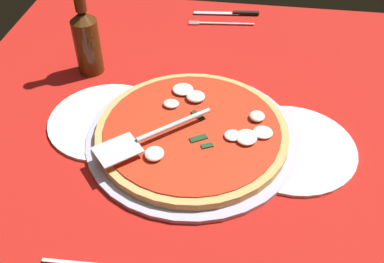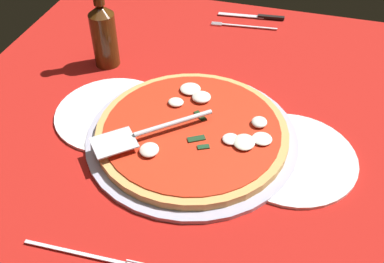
{
  "view_description": "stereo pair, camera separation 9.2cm",
  "coord_description": "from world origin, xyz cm",
  "px_view_note": "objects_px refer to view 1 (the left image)",
  "views": [
    {
      "loc": [
        -10.49,
        73.86,
        64.6
      ],
      "look_at": [
        -0.61,
        6.0,
        2.38
      ],
      "focal_mm": 42.18,
      "sensor_mm": 36.0,
      "label": 1
    },
    {
      "loc": [
        -19.53,
        71.91,
        64.6
      ],
      "look_at": [
        -0.61,
        6.0,
        2.38
      ],
      "focal_mm": 42.18,
      "sensor_mm": 36.0,
      "label": 2
    }
  ],
  "objects_px": {
    "pizza_server": "(148,136)",
    "beer_bottle": "(86,39)",
    "dinner_plate_right": "(108,121)",
    "place_setting_near": "(227,19)",
    "dinner_plate_left": "(292,148)",
    "pizza": "(193,131)"
  },
  "relations": [
    {
      "from": "place_setting_near",
      "to": "dinner_plate_right",
      "type": "bearing_deg",
      "value": 60.46
    },
    {
      "from": "dinner_plate_right",
      "to": "pizza_server",
      "type": "bearing_deg",
      "value": 142.82
    },
    {
      "from": "dinner_plate_right",
      "to": "pizza",
      "type": "xyz_separation_m",
      "value": [
        -0.19,
        0.03,
        0.02
      ]
    },
    {
      "from": "pizza",
      "to": "place_setting_near",
      "type": "xyz_separation_m",
      "value": [
        -0.03,
        -0.52,
        -0.02
      ]
    },
    {
      "from": "dinner_plate_right",
      "to": "place_setting_near",
      "type": "xyz_separation_m",
      "value": [
        -0.22,
        -0.49,
        -0.0
      ]
    },
    {
      "from": "dinner_plate_left",
      "to": "pizza_server",
      "type": "bearing_deg",
      "value": 11.01
    },
    {
      "from": "pizza_server",
      "to": "place_setting_near",
      "type": "xyz_separation_m",
      "value": [
        -0.11,
        -0.58,
        -0.05
      ]
    },
    {
      "from": "dinner_plate_right",
      "to": "place_setting_near",
      "type": "distance_m",
      "value": 0.54
    },
    {
      "from": "pizza",
      "to": "pizza_server",
      "type": "distance_m",
      "value": 0.1
    },
    {
      "from": "dinner_plate_left",
      "to": "place_setting_near",
      "type": "bearing_deg",
      "value": -71.17
    },
    {
      "from": "pizza_server",
      "to": "beer_bottle",
      "type": "distance_m",
      "value": 0.34
    },
    {
      "from": "place_setting_near",
      "to": "pizza_server",
      "type": "bearing_deg",
      "value": 73.76
    },
    {
      "from": "pizza_server",
      "to": "beer_bottle",
      "type": "xyz_separation_m",
      "value": [
        0.2,
        -0.27,
        0.04
      ]
    },
    {
      "from": "place_setting_near",
      "to": "beer_bottle",
      "type": "relative_size",
      "value": 0.8
    },
    {
      "from": "pizza",
      "to": "beer_bottle",
      "type": "relative_size",
      "value": 1.59
    },
    {
      "from": "place_setting_near",
      "to": "beer_bottle",
      "type": "distance_m",
      "value": 0.45
    },
    {
      "from": "pizza_server",
      "to": "beer_bottle",
      "type": "relative_size",
      "value": 0.86
    },
    {
      "from": "pizza_server",
      "to": "dinner_plate_left",
      "type": "bearing_deg",
      "value": 149.86
    },
    {
      "from": "dinner_plate_left",
      "to": "beer_bottle",
      "type": "relative_size",
      "value": 1.04
    },
    {
      "from": "beer_bottle",
      "to": "pizza",
      "type": "bearing_deg",
      "value": 143.6
    },
    {
      "from": "dinner_plate_right",
      "to": "dinner_plate_left",
      "type": "bearing_deg",
      "value": 175.89
    },
    {
      "from": "pizza",
      "to": "pizza_server",
      "type": "bearing_deg",
      "value": 35.35
    }
  ]
}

